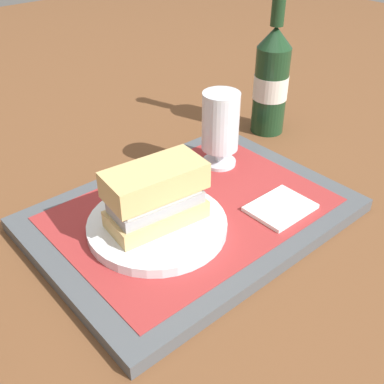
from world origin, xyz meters
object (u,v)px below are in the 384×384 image
at_px(sandwich, 158,194).
at_px(beer_glass, 220,125).
at_px(plate, 157,225).
at_px(beer_bottle, 271,80).

distance_m(sandwich, beer_glass, 0.20).
bearing_deg(beer_glass, plate, -158.78).
bearing_deg(sandwich, beer_glass, 27.94).
xyz_separation_m(sandwich, beer_glass, (0.18, 0.07, 0.01)).
height_order(sandwich, beer_glass, beer_glass).
bearing_deg(sandwich, beer_bottle, 25.65).
height_order(beer_glass, beer_bottle, beer_bottle).
relative_size(plate, beer_bottle, 0.71).
bearing_deg(plate, beer_glass, 21.22).
bearing_deg(beer_bottle, beer_glass, -162.89).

